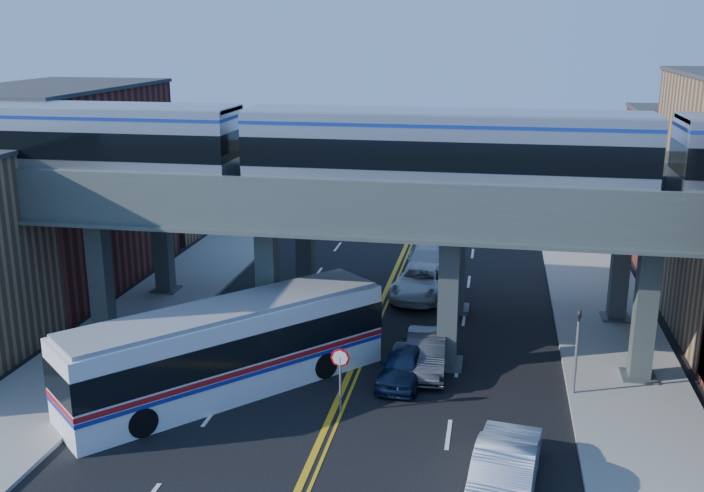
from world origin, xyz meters
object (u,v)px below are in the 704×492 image
at_px(stop_sign, 340,370).
at_px(transit_bus, 228,350).
at_px(traffic_signal, 577,343).
at_px(car_lane_c, 422,281).
at_px(car_lane_b, 426,353).
at_px(car_parked_curb, 506,464).
at_px(car_lane_d, 426,261).
at_px(car_lane_a, 403,364).
at_px(transit_train, 444,152).

relative_size(stop_sign, transit_bus, 0.22).
relative_size(traffic_signal, transit_bus, 0.34).
distance_m(transit_bus, car_lane_c, 14.69).
relative_size(car_lane_b, car_parked_curb, 0.88).
distance_m(car_lane_d, car_parked_curb, 22.55).
relative_size(stop_sign, car_lane_a, 0.61).
relative_size(traffic_signal, car_lane_c, 0.71).
distance_m(car_lane_a, car_parked_curb, 8.43).
height_order(stop_sign, car_lane_c, stop_sign).
relative_size(stop_sign, car_lane_d, 0.46).
relative_size(transit_train, car_lane_a, 11.80).
relative_size(transit_train, traffic_signal, 12.32).
xyz_separation_m(traffic_signal, car_lane_c, (-7.18, 11.13, -1.49)).
bearing_deg(car_lane_d, transit_train, -84.77).
relative_size(transit_train, car_lane_d, 8.93).
xyz_separation_m(transit_train, traffic_signal, (5.56, -2.00, -7.10)).
height_order(transit_train, car_lane_d, transit_train).
xyz_separation_m(transit_bus, car_lane_a, (6.82, 2.20, -1.06)).
height_order(traffic_signal, transit_bus, traffic_signal).
xyz_separation_m(car_lane_c, car_parked_curb, (4.48, -18.26, 0.08)).
bearing_deg(stop_sign, car_lane_a, 57.56).
bearing_deg(car_lane_b, traffic_signal, -16.45).
bearing_deg(car_lane_a, transit_bus, -156.92).
xyz_separation_m(car_lane_c, car_lane_d, (-0.10, 3.82, 0.01)).
distance_m(transit_bus, car_lane_a, 7.25).
bearing_deg(car_parked_curb, car_lane_c, -69.52).
bearing_deg(stop_sign, car_lane_c, 83.08).
relative_size(traffic_signal, car_lane_a, 0.96).
relative_size(transit_bus, car_lane_c, 2.07).
distance_m(transit_train, car_parked_curb, 12.81).
xyz_separation_m(car_lane_b, car_lane_d, (-1.24, 13.50, 0.04)).
xyz_separation_m(car_lane_a, car_lane_d, (-0.41, 14.76, 0.09)).
distance_m(car_lane_a, car_lane_b, 1.51).
bearing_deg(traffic_signal, car_lane_a, 178.38).
relative_size(traffic_signal, car_lane_b, 0.86).
bearing_deg(transit_train, car_lane_d, 97.56).
distance_m(stop_sign, car_lane_d, 18.05).
distance_m(transit_bus, car_lane_d, 18.15).
height_order(transit_train, car_lane_b, transit_train).
height_order(transit_train, car_lane_c, transit_train).
bearing_deg(transit_train, traffic_signal, -19.77).
bearing_deg(car_lane_a, car_lane_c, 96.84).
relative_size(car_lane_a, car_parked_curb, 0.79).
bearing_deg(car_parked_curb, car_lane_d, -71.59).
height_order(transit_bus, car_lane_c, transit_bus).
distance_m(transit_bus, car_parked_curb, 12.16).
bearing_deg(car_lane_d, transit_bus, -113.03).
relative_size(transit_train, car_lane_c, 8.69).
distance_m(car_lane_b, car_parked_curb, 9.21).
relative_size(stop_sign, car_parked_curb, 0.49).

